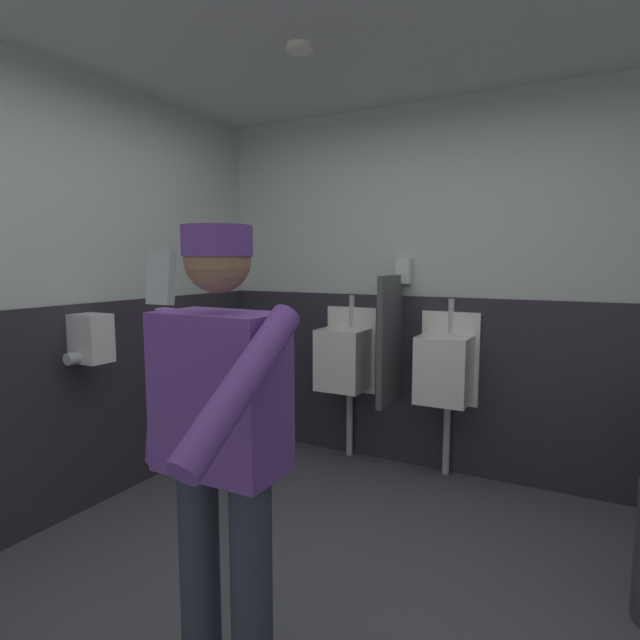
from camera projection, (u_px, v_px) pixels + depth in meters
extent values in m
cube|color=#4C4C51|center=(313.00, 625.00, 2.12)|extent=(4.01, 4.23, 0.04)
cube|color=silver|center=(439.00, 290.00, 3.62)|extent=(4.01, 0.12, 2.59)
cube|color=silver|center=(32.00, 298.00, 2.79)|extent=(0.12, 4.23, 2.59)
cube|color=#2D2833|center=(434.00, 384.00, 3.63)|extent=(3.41, 0.03, 1.25)
cube|color=#2D2833|center=(48.00, 418.00, 2.84)|extent=(0.03, 3.63, 1.25)
cylinder|color=white|center=(300.00, 48.00, 2.58)|extent=(0.14, 0.14, 0.03)
cube|color=white|center=(352.00, 349.00, 3.89)|extent=(0.40, 0.05, 0.65)
cube|color=white|center=(343.00, 359.00, 3.74)|extent=(0.34, 0.30, 0.45)
cylinder|color=#B7BABF|center=(352.00, 311.00, 3.84)|extent=(0.04, 0.04, 0.24)
cylinder|color=#B7BABF|center=(350.00, 420.00, 3.92)|extent=(0.05, 0.05, 0.55)
cube|color=white|center=(450.00, 358.00, 3.54)|extent=(0.40, 0.05, 0.65)
cube|color=white|center=(444.00, 369.00, 3.39)|extent=(0.34, 0.30, 0.45)
cylinder|color=#B7BABF|center=(451.00, 316.00, 3.49)|extent=(0.04, 0.04, 0.24)
cylinder|color=#B7BABF|center=(447.00, 436.00, 3.57)|extent=(0.05, 0.05, 0.55)
cube|color=#4C4C51|center=(390.00, 340.00, 3.52)|extent=(0.04, 0.40, 0.90)
cylinder|color=#2D3342|center=(200.00, 574.00, 1.77)|extent=(0.14, 0.14, 0.81)
cylinder|color=#2D3342|center=(252.00, 594.00, 1.67)|extent=(0.14, 0.14, 0.81)
cube|color=#60388C|center=(221.00, 392.00, 1.65)|extent=(0.42, 0.24, 0.52)
cylinder|color=#60388C|center=(163.00, 387.00, 1.76)|extent=(0.17, 0.09, 0.56)
cylinder|color=#60388C|center=(241.00, 385.00, 1.32)|extent=(0.09, 0.50, 0.39)
sphere|color=#8C664C|center=(218.00, 260.00, 1.60)|extent=(0.21, 0.21, 0.21)
cylinder|color=#60388C|center=(217.00, 241.00, 1.59)|extent=(0.22, 0.22, 0.10)
cube|color=#A5A8B2|center=(161.00, 278.00, 1.03)|extent=(0.06, 0.03, 0.11)
cube|color=silver|center=(89.00, 338.00, 2.92)|extent=(0.24, 0.16, 0.28)
cylinder|color=#B7BABF|center=(75.00, 358.00, 2.85)|extent=(0.07, 0.10, 0.07)
cube|color=silver|center=(404.00, 271.00, 3.62)|extent=(0.10, 0.07, 0.18)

